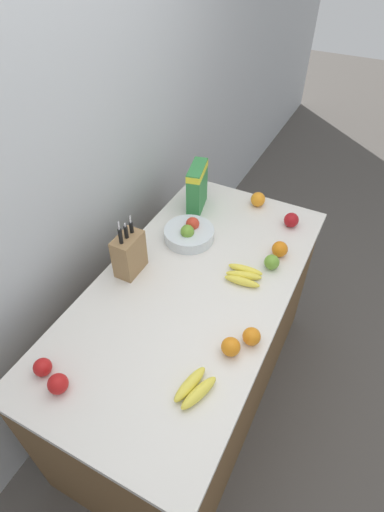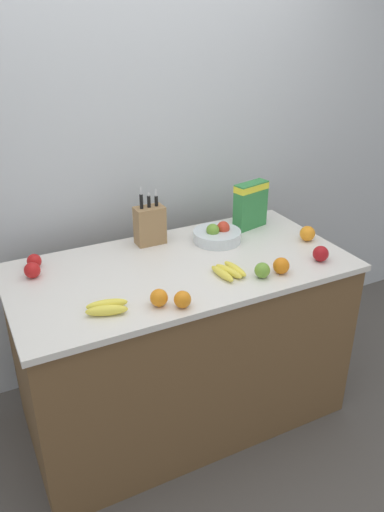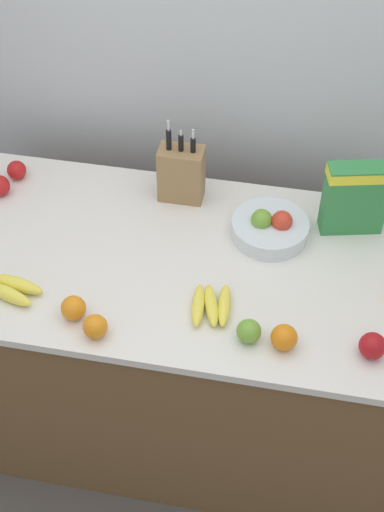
{
  "view_description": "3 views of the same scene",
  "coord_description": "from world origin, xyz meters",
  "px_view_note": "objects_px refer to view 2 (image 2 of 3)",
  "views": [
    {
      "loc": [
        -1.08,
        -0.56,
        2.25
      ],
      "look_at": [
        0.09,
        0.04,
        1.02
      ],
      "focal_mm": 28.0,
      "sensor_mm": 36.0,
      "label": 1
    },
    {
      "loc": [
        -0.91,
        -1.93,
        2.02
      ],
      "look_at": [
        0.04,
        -0.04,
        0.98
      ],
      "focal_mm": 35.0,
      "sensor_mm": 36.0,
      "label": 2
    },
    {
      "loc": [
        0.36,
        -1.55,
        2.57
      ],
      "look_at": [
        0.07,
        -0.05,
        0.99
      ],
      "focal_mm": 50.0,
      "sensor_mm": 36.0,
      "label": 3
    }
  ],
  "objects_px": {
    "cereal_box": "(251,203)",
    "banana_bunch_left": "(229,271)",
    "orange_by_cereal": "(307,234)",
    "knife_block": "(150,225)",
    "orange_front_center": "(281,266)",
    "apple_rightmost": "(34,261)",
    "fruit_bowl": "(217,235)",
    "apple_middle": "(32,270)",
    "orange_mid_left": "(182,299)",
    "banana_bunch_right": "(107,307)",
    "apple_near_bananas": "(321,254)",
    "apple_rear": "(262,270)",
    "orange_near_bowl": "(159,298)"
  },
  "relations": [
    {
      "from": "knife_block",
      "to": "apple_rear",
      "type": "height_order",
      "value": "knife_block"
    },
    {
      "from": "banana_bunch_left",
      "to": "apple_rear",
      "type": "distance_m",
      "value": 0.15
    },
    {
      "from": "knife_block",
      "to": "orange_by_cereal",
      "type": "distance_m",
      "value": 0.83
    },
    {
      "from": "cereal_box",
      "to": "banana_bunch_left",
      "type": "relative_size",
      "value": 1.43
    },
    {
      "from": "apple_middle",
      "to": "orange_by_cereal",
      "type": "relative_size",
      "value": 0.92
    },
    {
      "from": "apple_near_bananas",
      "to": "orange_by_cereal",
      "type": "distance_m",
      "value": 0.24
    },
    {
      "from": "orange_near_bowl",
      "to": "orange_by_cereal",
      "type": "height_order",
      "value": "orange_by_cereal"
    },
    {
      "from": "apple_rightmost",
      "to": "apple_near_bananas",
      "type": "height_order",
      "value": "apple_near_bananas"
    },
    {
      "from": "orange_near_bowl",
      "to": "apple_rightmost",
      "type": "bearing_deg",
      "value": 124.18
    },
    {
      "from": "orange_near_bowl",
      "to": "apple_near_bananas",
      "type": "bearing_deg",
      "value": 1.6
    },
    {
      "from": "apple_near_bananas",
      "to": "apple_rear",
      "type": "bearing_deg",
      "value": -178.09
    },
    {
      "from": "cereal_box",
      "to": "orange_by_cereal",
      "type": "height_order",
      "value": "cereal_box"
    },
    {
      "from": "apple_rear",
      "to": "orange_near_bowl",
      "type": "relative_size",
      "value": 0.96
    },
    {
      "from": "apple_middle",
      "to": "orange_by_cereal",
      "type": "height_order",
      "value": "orange_by_cereal"
    },
    {
      "from": "knife_block",
      "to": "cereal_box",
      "type": "bearing_deg",
      "value": -5.16
    },
    {
      "from": "orange_front_center",
      "to": "knife_block",
      "type": "bearing_deg",
      "value": 125.32
    },
    {
      "from": "apple_near_bananas",
      "to": "orange_by_cereal",
      "type": "height_order",
      "value": "orange_by_cereal"
    },
    {
      "from": "orange_mid_left",
      "to": "apple_near_bananas",
      "type": "bearing_deg",
      "value": 5.66
    },
    {
      "from": "apple_rightmost",
      "to": "apple_rear",
      "type": "height_order",
      "value": "apple_rear"
    },
    {
      "from": "fruit_bowl",
      "to": "apple_middle",
      "type": "bearing_deg",
      "value": 178.19
    },
    {
      "from": "orange_mid_left",
      "to": "orange_front_center",
      "type": "distance_m",
      "value": 0.54
    },
    {
      "from": "apple_rear",
      "to": "apple_rightmost",
      "type": "bearing_deg",
      "value": 148.12
    },
    {
      "from": "banana_bunch_left",
      "to": "cereal_box",
      "type": "bearing_deg",
      "value": 48.03
    },
    {
      "from": "orange_mid_left",
      "to": "orange_by_cereal",
      "type": "relative_size",
      "value": 0.89
    },
    {
      "from": "fruit_bowl",
      "to": "banana_bunch_left",
      "type": "distance_m",
      "value": 0.38
    },
    {
      "from": "banana_bunch_left",
      "to": "orange_by_cereal",
      "type": "bearing_deg",
      "value": 14.1
    },
    {
      "from": "banana_bunch_left",
      "to": "orange_mid_left",
      "type": "bearing_deg",
      "value": -153.51
    },
    {
      "from": "banana_bunch_left",
      "to": "banana_bunch_right",
      "type": "relative_size",
      "value": 0.95
    },
    {
      "from": "apple_rightmost",
      "to": "orange_front_center",
      "type": "distance_m",
      "value": 1.16
    },
    {
      "from": "knife_block",
      "to": "orange_mid_left",
      "type": "height_order",
      "value": "knife_block"
    },
    {
      "from": "fruit_bowl",
      "to": "orange_mid_left",
      "type": "xyz_separation_m",
      "value": [
        -0.45,
        -0.51,
        0.0
      ]
    },
    {
      "from": "banana_bunch_left",
      "to": "apple_rear",
      "type": "relative_size",
      "value": 2.53
    },
    {
      "from": "orange_front_center",
      "to": "apple_rightmost",
      "type": "bearing_deg",
      "value": 150.51
    },
    {
      "from": "apple_rightmost",
      "to": "banana_bunch_left",
      "type": "bearing_deg",
      "value": -31.23
    },
    {
      "from": "fruit_bowl",
      "to": "knife_block",
      "type": "bearing_deg",
      "value": 156.98
    },
    {
      "from": "apple_middle",
      "to": "apple_near_bananas",
      "type": "relative_size",
      "value": 0.96
    },
    {
      "from": "banana_bunch_right",
      "to": "orange_mid_left",
      "type": "xyz_separation_m",
      "value": [
        0.29,
        -0.1,
        0.01
      ]
    },
    {
      "from": "cereal_box",
      "to": "orange_by_cereal",
      "type": "distance_m",
      "value": 0.36
    },
    {
      "from": "knife_block",
      "to": "fruit_bowl",
      "type": "bearing_deg",
      "value": -23.02
    },
    {
      "from": "cereal_box",
      "to": "orange_mid_left",
      "type": "distance_m",
      "value": 0.93
    },
    {
      "from": "apple_middle",
      "to": "apple_near_bananas",
      "type": "xyz_separation_m",
      "value": [
        1.29,
        -0.46,
        0.0
      ]
    },
    {
      "from": "apple_rightmost",
      "to": "orange_front_center",
      "type": "relative_size",
      "value": 0.89
    },
    {
      "from": "fruit_bowl",
      "to": "apple_middle",
      "type": "relative_size",
      "value": 3.41
    },
    {
      "from": "orange_mid_left",
      "to": "orange_near_bowl",
      "type": "distance_m",
      "value": 0.1
    },
    {
      "from": "banana_bunch_right",
      "to": "orange_near_bowl",
      "type": "height_order",
      "value": "orange_near_bowl"
    },
    {
      "from": "orange_mid_left",
      "to": "orange_near_bowl",
      "type": "relative_size",
      "value": 0.97
    },
    {
      "from": "banana_bunch_right",
      "to": "apple_rear",
      "type": "distance_m",
      "value": 0.73
    },
    {
      "from": "orange_by_cereal",
      "to": "apple_middle",
      "type": "bearing_deg",
      "value": 170.18
    },
    {
      "from": "banana_bunch_left",
      "to": "apple_near_bananas",
      "type": "height_order",
      "value": "apple_near_bananas"
    },
    {
      "from": "orange_front_center",
      "to": "banana_bunch_left",
      "type": "bearing_deg",
      "value": 157.06
    }
  ]
}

